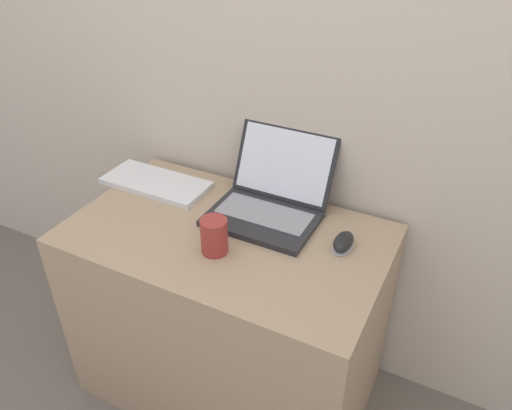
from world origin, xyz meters
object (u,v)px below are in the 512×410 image
at_px(laptop, 271,197).
at_px(drink_cup, 214,236).
at_px(external_keyboard, 156,183).
at_px(computer_mouse, 343,242).

height_order(laptop, drink_cup, laptop).
bearing_deg(drink_cup, laptop, 78.25).
xyz_separation_m(laptop, external_keyboard, (-0.44, -0.03, -0.05)).
height_order(drink_cup, external_keyboard, drink_cup).
bearing_deg(computer_mouse, drink_cup, -149.79).
bearing_deg(computer_mouse, external_keyboard, 176.96).
bearing_deg(laptop, external_keyboard, -175.69).
relative_size(laptop, drink_cup, 3.10).
distance_m(drink_cup, external_keyboard, 0.45).
xyz_separation_m(laptop, computer_mouse, (0.28, -0.07, -0.04)).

